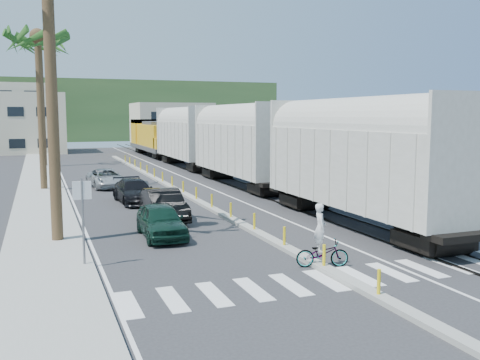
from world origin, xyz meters
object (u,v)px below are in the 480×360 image
street_sign (83,209)px  car_lead (161,221)px  car_second (164,205)px  cyclist (322,247)px

street_sign → car_lead: bearing=46.5°
street_sign → car_second: street_sign is taller
street_sign → car_lead: (3.35, 3.53, -1.27)m
car_second → street_sign: bearing=-121.2°
car_second → cyclist: (3.14, -9.75, -0.08)m
car_second → car_lead: bearing=-104.5°
street_sign → cyclist: (7.40, -2.66, -1.30)m
street_sign → car_second: 8.36m
cyclist → car_lead: bearing=49.6°
car_lead → car_second: (0.91, 3.55, 0.05)m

